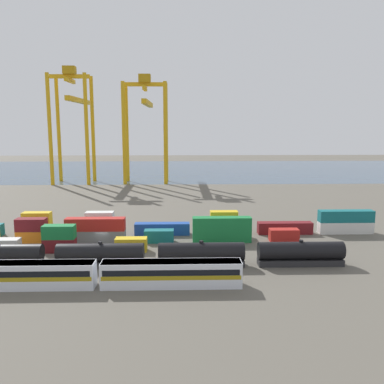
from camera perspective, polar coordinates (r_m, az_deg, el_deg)
ground_plane at (r=124.98m, az=-8.97°, el=-1.91°), size 420.00×420.00×0.00m
harbour_water at (r=223.14m, az=-5.74°, el=3.04°), size 400.00×110.00×0.01m
passenger_train at (r=66.94m, az=-22.25°, el=-10.48°), size 64.68×3.14×3.90m
freight_tank_row at (r=71.35m, az=-5.69°, el=-8.60°), size 66.22×3.01×4.47m
shipping_container_2 at (r=83.16m, az=-17.86°, el=-7.01°), size 6.04×2.44×2.60m
shipping_container_3 at (r=82.49m, az=-17.95°, el=-5.28°), size 6.04×2.44×2.60m
shipping_container_4 at (r=80.44m, az=-8.43°, el=-7.21°), size 6.04×2.44×2.60m
shipping_container_7 at (r=90.90m, az=-21.28°, el=-5.83°), size 6.04×2.44×2.60m
shipping_container_8 at (r=90.29m, az=-21.38°, el=-4.23°), size 6.04×2.44×2.60m
shipping_container_9 at (r=87.40m, az=-13.18°, el=-6.02°), size 12.10×2.44×2.60m
shipping_container_10 at (r=86.76m, az=-13.24°, el=-4.36°), size 12.10×2.44×2.60m
shipping_container_11 at (r=85.75m, az=-4.59°, el=-6.10°), size 6.04×2.44×2.60m
shipping_container_12 at (r=86.05m, az=4.14°, el=-6.04°), size 12.10×2.44×2.60m
shipping_container_13 at (r=85.40m, az=4.16°, el=-4.35°), size 12.10×2.44×2.60m
shipping_container_14 at (r=88.29m, az=12.62°, el=-5.84°), size 6.04×2.44×2.60m
shipping_container_16 at (r=96.67m, az=-20.61°, el=-4.91°), size 6.04×2.44×2.60m
shipping_container_17 at (r=96.09m, az=-20.70°, el=-3.40°), size 6.04×2.44×2.60m
shipping_container_18 at (r=93.13m, az=-12.61°, el=-5.06°), size 6.04×2.44×2.60m
shipping_container_19 at (r=92.53m, az=-12.66°, el=-3.49°), size 6.04×2.44×2.60m
shipping_container_20 at (r=91.51m, az=-4.15°, el=-5.11°), size 12.10×2.44×2.60m
shipping_container_21 at (r=91.92m, az=4.43°, el=-5.04°), size 6.04×2.44×2.60m
shipping_container_22 at (r=91.31m, az=4.45°, el=-3.46°), size 6.04×2.44×2.60m
shipping_container_23 at (r=94.32m, az=12.74°, el=-4.88°), size 12.10×2.44×2.60m
shipping_container_24 at (r=98.58m, az=20.48°, el=-4.63°), size 12.10×2.44×2.60m
shipping_container_25 at (r=98.02m, az=20.57°, el=-3.15°), size 12.10×2.44×2.60m
gantry_crane_west at (r=180.92m, az=-16.15°, el=10.44°), size 16.12×38.01×47.38m
gantry_crane_central at (r=176.46m, az=-6.39°, el=10.34°), size 18.28×39.74×44.34m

